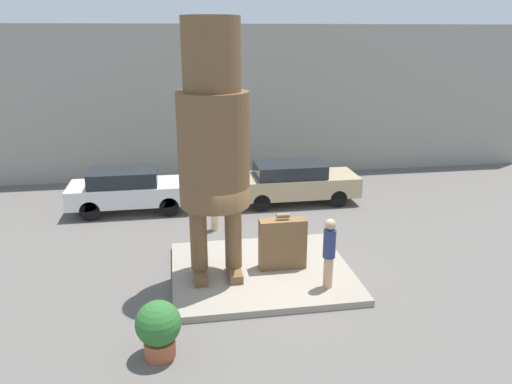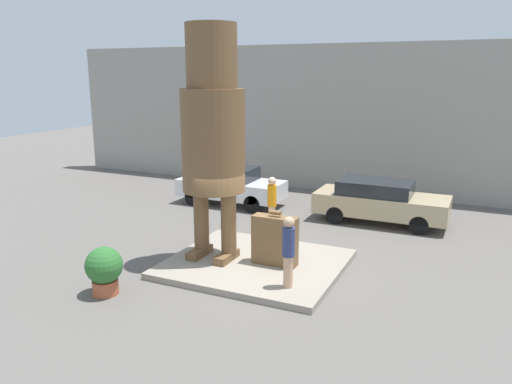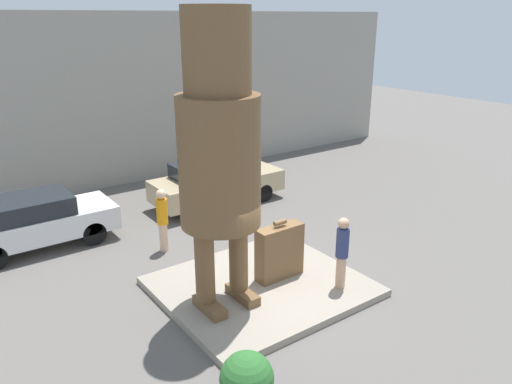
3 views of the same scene
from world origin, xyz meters
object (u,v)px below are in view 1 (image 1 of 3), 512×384
object	(u,v)px
tourist	(329,250)
planter_pot	(159,327)
parked_car_white	(129,189)
statue_figure	(213,133)
giant_suitcase	(282,243)
parked_car_tan	(294,181)
worker_hivis	(214,201)

from	to	relation	value
tourist	planter_pot	bearing A→B (deg)	-154.96
parked_car_white	planter_pot	world-z (taller)	parked_car_white
statue_figure	parked_car_white	xyz separation A→B (m)	(-2.51, 5.64, -2.94)
giant_suitcase	parked_car_tan	distance (m)	5.71
parked_car_white	giant_suitcase	bearing A→B (deg)	-52.49
worker_hivis	parked_car_white	bearing A→B (deg)	140.66
parked_car_white	worker_hivis	distance (m)	3.56
parked_car_white	statue_figure	bearing A→B (deg)	-65.98
parked_car_tan	worker_hivis	distance (m)	3.81
tourist	planter_pot	xyz separation A→B (m)	(-3.88, -1.81, -0.48)
giant_suitcase	worker_hivis	xyz separation A→B (m)	(-1.45, 3.22, 0.14)
statue_figure	worker_hivis	distance (m)	4.38
giant_suitcase	worker_hivis	bearing A→B (deg)	114.30
parked_car_white	planter_pot	distance (m)	8.57
parked_car_white	parked_car_tan	world-z (taller)	parked_car_white
worker_hivis	statue_figure	bearing A→B (deg)	-94.01
giant_suitcase	planter_pot	distance (m)	4.28
statue_figure	worker_hivis	bearing A→B (deg)	85.99
tourist	giant_suitcase	bearing A→B (deg)	125.01
parked_car_tan	planter_pot	xyz separation A→B (m)	(-4.66, -8.49, -0.15)
tourist	parked_car_tan	distance (m)	6.73
statue_figure	giant_suitcase	xyz separation A→B (m)	(1.69, 0.16, -2.91)
parked_car_tan	worker_hivis	world-z (taller)	worker_hivis
statue_figure	giant_suitcase	distance (m)	3.37
parked_car_white	worker_hivis	xyz separation A→B (m)	(2.75, -2.25, 0.17)
statue_figure	giant_suitcase	size ratio (longest dim) A/B	4.16
parked_car_white	tourist	bearing A→B (deg)	-52.92
planter_pot	parked_car_tan	bearing A→B (deg)	61.25
giant_suitcase	parked_car_tan	bearing A→B (deg)	73.57
statue_figure	parked_car_white	distance (m)	6.83
giant_suitcase	parked_car_white	world-z (taller)	giant_suitcase
worker_hivis	parked_car_tan	bearing A→B (deg)	36.30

